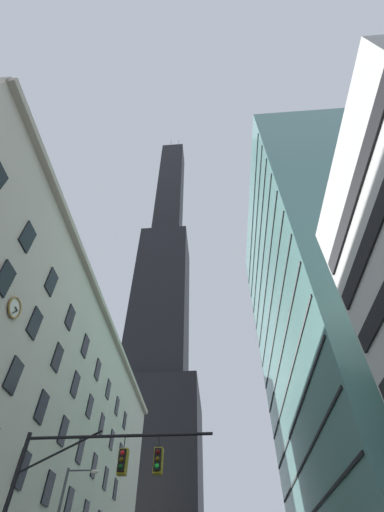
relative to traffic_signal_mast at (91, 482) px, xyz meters
name	(u,v)px	position (x,y,z in m)	size (l,w,h in m)	color
station_building	(20,433)	(-14.23, 18.22, 8.58)	(13.48, 57.48, 28.01)	beige
dark_skyscraper	(159,337)	(-12.99, 82.52, 61.74)	(27.45, 27.45, 219.19)	black
glass_office_midrise	(343,321)	(23.52, 22.89, 23.77)	(18.79, 35.06, 58.34)	slate
traffic_signal_mast	(91,482)	(0.00, 0.00, 0.00)	(9.03, 0.63, 7.38)	black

